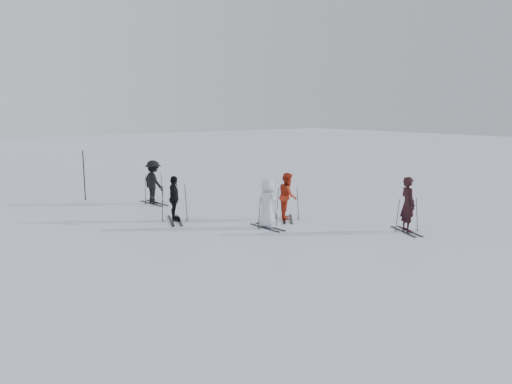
{
  "coord_description": "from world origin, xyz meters",
  "views": [
    {
      "loc": [
        -10.55,
        -12.73,
        3.91
      ],
      "look_at": [
        0.0,
        1.0,
        1.0
      ],
      "focal_mm": 35.0,
      "sensor_mm": 36.0,
      "label": 1
    }
  ],
  "objects_px": {
    "skier_uphill_far": "(153,182)",
    "skier_grey": "(268,204)",
    "piste_marker": "(84,175)",
    "skier_uphill_left": "(174,199)",
    "skier_near_dark": "(408,205)",
    "skier_red": "(288,197)"
  },
  "relations": [
    {
      "from": "skier_near_dark",
      "to": "skier_red",
      "type": "xyz_separation_m",
      "value": [
        -1.83,
        3.7,
        -0.05
      ]
    },
    {
      "from": "skier_uphill_left",
      "to": "skier_uphill_far",
      "type": "height_order",
      "value": "skier_uphill_far"
    },
    {
      "from": "skier_grey",
      "to": "skier_uphill_far",
      "type": "relative_size",
      "value": 0.91
    },
    {
      "from": "skier_uphill_left",
      "to": "piste_marker",
      "type": "bearing_deg",
      "value": 33.18
    },
    {
      "from": "skier_red",
      "to": "piste_marker",
      "type": "bearing_deg",
      "value": 67.88
    },
    {
      "from": "skier_near_dark",
      "to": "piste_marker",
      "type": "bearing_deg",
      "value": 51.87
    },
    {
      "from": "piste_marker",
      "to": "skier_grey",
      "type": "bearing_deg",
      "value": -70.68
    },
    {
      "from": "skier_grey",
      "to": "piste_marker",
      "type": "bearing_deg",
      "value": 18.66
    },
    {
      "from": "piste_marker",
      "to": "skier_uphill_left",
      "type": "bearing_deg",
      "value": -79.5
    },
    {
      "from": "skier_uphill_left",
      "to": "piste_marker",
      "type": "relative_size",
      "value": 0.73
    },
    {
      "from": "skier_uphill_far",
      "to": "piste_marker",
      "type": "height_order",
      "value": "piste_marker"
    },
    {
      "from": "skier_uphill_far",
      "to": "piste_marker",
      "type": "xyz_separation_m",
      "value": [
        -2.0,
        2.54,
        0.19
      ]
    },
    {
      "from": "skier_grey",
      "to": "piste_marker",
      "type": "relative_size",
      "value": 0.75
    },
    {
      "from": "skier_grey",
      "to": "skier_uphill_left",
      "type": "bearing_deg",
      "value": 34.64
    },
    {
      "from": "skier_near_dark",
      "to": "skier_grey",
      "type": "bearing_deg",
      "value": 69.46
    },
    {
      "from": "skier_near_dark",
      "to": "skier_uphill_left",
      "type": "relative_size",
      "value": 1.12
    },
    {
      "from": "skier_uphill_far",
      "to": "skier_grey",
      "type": "bearing_deg",
      "value": -174.86
    },
    {
      "from": "skier_near_dark",
      "to": "skier_uphill_far",
      "type": "height_order",
      "value": "skier_uphill_far"
    },
    {
      "from": "piste_marker",
      "to": "skier_uphill_far",
      "type": "bearing_deg",
      "value": -51.77
    },
    {
      "from": "skier_red",
      "to": "piste_marker",
      "type": "height_order",
      "value": "piste_marker"
    },
    {
      "from": "skier_grey",
      "to": "skier_uphill_left",
      "type": "distance_m",
      "value": 3.39
    },
    {
      "from": "skier_near_dark",
      "to": "skier_uphill_far",
      "type": "distance_m",
      "value": 10.28
    }
  ]
}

